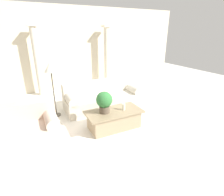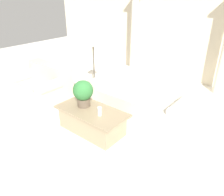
% 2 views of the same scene
% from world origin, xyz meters
% --- Properties ---
extents(ground_plane, '(16.00, 16.00, 0.00)m').
position_xyz_m(ground_plane, '(0.00, 0.00, 0.00)').
color(ground_plane, silver).
extents(wall_back, '(10.00, 0.06, 3.20)m').
position_xyz_m(wall_back, '(0.00, 3.41, 1.60)').
color(wall_back, beige).
rests_on(wall_back, ground_plane).
extents(sofa_long, '(2.33, 0.92, 0.82)m').
position_xyz_m(sofa_long, '(0.32, 0.94, 0.33)').
color(sofa_long, beige).
rests_on(sofa_long, ground_plane).
extents(loveseat, '(1.38, 0.92, 0.82)m').
position_xyz_m(loveseat, '(-1.93, -0.04, 0.34)').
color(loveseat, beige).
rests_on(loveseat, ground_plane).
extents(coffee_table, '(1.38, 0.69, 0.45)m').
position_xyz_m(coffee_table, '(0.07, -0.36, 0.23)').
color(coffee_table, '#998466').
rests_on(coffee_table, ground_plane).
extents(potted_plant, '(0.39, 0.39, 0.52)m').
position_xyz_m(potted_plant, '(-0.17, -0.33, 0.74)').
color(potted_plant, brown).
rests_on(potted_plant, coffee_table).
extents(pillar_candle, '(0.08, 0.08, 0.16)m').
position_xyz_m(pillar_candle, '(0.32, -0.40, 0.53)').
color(pillar_candle, silver).
rests_on(pillar_candle, coffee_table).
extents(floor_lamp, '(0.34, 0.34, 1.54)m').
position_xyz_m(floor_lamp, '(-1.11, 0.96, 1.30)').
color(floor_lamp, '#4C473D').
rests_on(floor_lamp, ground_plane).
extents(column_left, '(0.31, 0.31, 2.49)m').
position_xyz_m(column_left, '(-1.29, 3.01, 1.27)').
color(column_left, beige).
rests_on(column_left, ground_plane).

